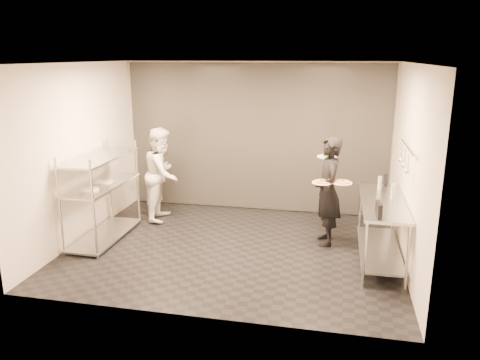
% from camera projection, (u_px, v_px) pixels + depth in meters
% --- Properties ---
extents(room_shell, '(5.00, 4.00, 2.80)m').
position_uv_depth(room_shell, '(248.00, 146.00, 8.02)').
color(room_shell, black).
rests_on(room_shell, ground).
extents(pass_rack, '(0.60, 1.60, 1.50)m').
position_uv_depth(pass_rack, '(102.00, 193.00, 7.49)').
color(pass_rack, '#B7BABE').
rests_on(pass_rack, ground).
extents(prep_counter, '(0.60, 1.80, 0.92)m').
position_uv_depth(prep_counter, '(382.00, 220.00, 6.67)').
color(prep_counter, '#B7BABE').
rests_on(prep_counter, ground).
extents(utensil_rail, '(0.07, 1.20, 0.31)m').
position_uv_depth(utensil_rail, '(406.00, 158.00, 6.38)').
color(utensil_rail, '#B7BABE').
rests_on(utensil_rail, room_shell).
extents(waiter, '(0.52, 0.69, 1.72)m').
position_uv_depth(waiter, '(328.00, 191.00, 7.26)').
color(waiter, black).
rests_on(waiter, ground).
extents(chef, '(0.69, 0.86, 1.68)m').
position_uv_depth(chef, '(162.00, 174.00, 8.40)').
color(chef, silver).
rests_on(chef, ground).
extents(pizza_plate_near, '(0.30, 0.30, 0.05)m').
position_uv_depth(pizza_plate_near, '(322.00, 182.00, 7.02)').
color(pizza_plate_near, white).
rests_on(pizza_plate_near, waiter).
extents(pizza_plate_far, '(0.30, 0.30, 0.05)m').
position_uv_depth(pizza_plate_far, '(342.00, 182.00, 6.99)').
color(pizza_plate_far, white).
rests_on(pizza_plate_far, waiter).
extents(salad_plate, '(0.31, 0.31, 0.07)m').
position_uv_depth(salad_plate, '(327.00, 156.00, 7.40)').
color(salad_plate, white).
rests_on(salad_plate, waiter).
extents(pos_monitor, '(0.07, 0.26, 0.19)m').
position_uv_depth(pos_monitor, '(379.00, 210.00, 5.91)').
color(pos_monitor, black).
rests_on(pos_monitor, prep_counter).
extents(bottle_green, '(0.06, 0.06, 0.22)m').
position_uv_depth(bottle_green, '(380.00, 183.00, 7.08)').
color(bottle_green, gray).
rests_on(bottle_green, prep_counter).
extents(bottle_clear, '(0.07, 0.07, 0.22)m').
position_uv_depth(bottle_clear, '(393.00, 191.00, 6.66)').
color(bottle_clear, gray).
rests_on(bottle_clear, prep_counter).
extents(bottle_dark, '(0.06, 0.06, 0.20)m').
position_uv_depth(bottle_dark, '(386.00, 180.00, 7.31)').
color(bottle_dark, black).
rests_on(bottle_dark, prep_counter).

